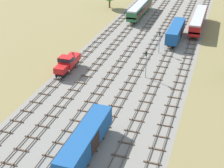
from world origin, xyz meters
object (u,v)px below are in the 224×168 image
at_px(diesel_railcar_right_midfar, 198,20).
at_px(signal_post_nearest, 146,61).
at_px(diesel_railcar_left_far, 140,8).
at_px(signal_post_near, 159,39).
at_px(freight_boxcar_centre_nearest, 85,140).
at_px(shunter_loco_far_left_near, 67,62).
at_px(freight_boxcar_centre_right_mid, 176,31).

distance_m(diesel_railcar_right_midfar, signal_post_nearest, 33.49).
xyz_separation_m(diesel_railcar_left_far, signal_post_near, (11.09, -26.59, 0.67)).
xyz_separation_m(diesel_railcar_left_far, signal_post_nearest, (11.09, -39.71, 0.93)).
height_order(freight_boxcar_centre_nearest, shunter_loco_far_left_near, freight_boxcar_centre_nearest).
relative_size(diesel_railcar_left_far, signal_post_nearest, 3.68).
relative_size(freight_boxcar_centre_right_mid, signal_post_near, 2.73).
relative_size(freight_boxcar_centre_nearest, signal_post_nearest, 2.51).
height_order(shunter_loco_far_left_near, diesel_railcar_left_far, diesel_railcar_left_far).
distance_m(freight_boxcar_centre_right_mid, signal_post_nearest, 22.55).
bearing_deg(freight_boxcar_centre_right_mid, signal_post_nearest, -95.67).
bearing_deg(freight_boxcar_centre_nearest, shunter_loco_far_left_near, 119.96).
xyz_separation_m(freight_boxcar_centre_nearest, signal_post_near, (2.21, 38.46, 0.82)).
distance_m(shunter_loco_far_left_near, diesel_railcar_right_midfar, 41.48).
bearing_deg(signal_post_near, signal_post_nearest, -90.00).
xyz_separation_m(freight_boxcar_centre_right_mid, signal_post_near, (-2.22, -9.30, 0.82)).
bearing_deg(shunter_loco_far_left_near, diesel_railcar_left_far, 83.96).
bearing_deg(diesel_railcar_right_midfar, diesel_railcar_left_far, 158.77).
height_order(diesel_railcar_right_midfar, signal_post_near, signal_post_near).
relative_size(shunter_loco_far_left_near, signal_post_nearest, 1.52).
relative_size(shunter_loco_far_left_near, diesel_railcar_left_far, 0.41).
relative_size(shunter_loco_far_left_near, signal_post_near, 1.65).
height_order(freight_boxcar_centre_right_mid, signal_post_nearest, signal_post_nearest).
bearing_deg(diesel_railcar_right_midfar, freight_boxcar_centre_nearest, -98.67).
distance_m(shunter_loco_far_left_near, signal_post_nearest, 15.76).
distance_m(freight_boxcar_centre_nearest, signal_post_near, 38.53).
bearing_deg(signal_post_near, freight_boxcar_centre_right_mid, 76.55).
xyz_separation_m(freight_boxcar_centre_nearest, diesel_railcar_left_far, (-8.88, 65.04, 0.15)).
xyz_separation_m(freight_boxcar_centre_nearest, diesel_railcar_right_midfar, (8.87, 58.15, 0.15)).
height_order(shunter_loco_far_left_near, freight_boxcar_centre_right_mid, freight_boxcar_centre_right_mid).
distance_m(shunter_loco_far_left_near, freight_boxcar_centre_right_mid, 30.38).
relative_size(diesel_railcar_right_midfar, signal_post_near, 4.00).
distance_m(freight_boxcar_centre_nearest, diesel_railcar_right_midfar, 58.82).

